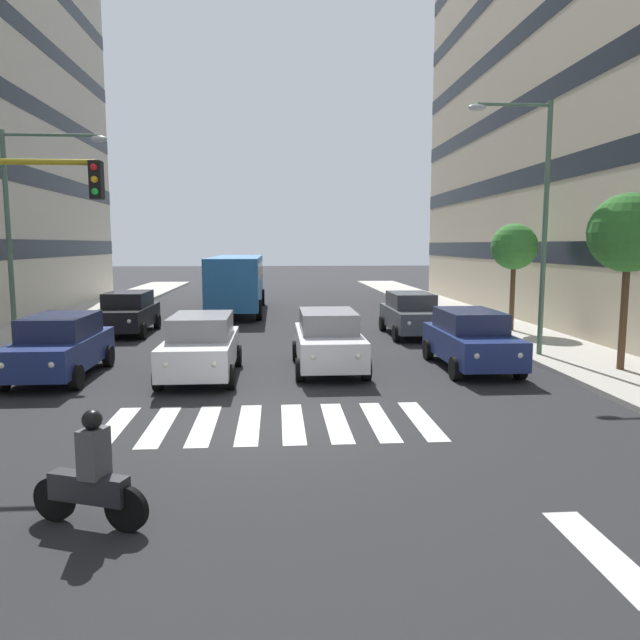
{
  "coord_description": "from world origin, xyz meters",
  "views": [
    {
      "loc": [
        -0.13,
        11.9,
        3.66
      ],
      "look_at": [
        -1.34,
        -4.4,
        1.57
      ],
      "focal_mm": 33.41,
      "sensor_mm": 36.0,
      "label": 1
    }
  ],
  "objects_px": {
    "bus_behind_traffic": "(237,278)",
    "street_lamp_left": "(534,205)",
    "street_tree_0": "(629,234)",
    "car_row2_1": "(128,312)",
    "street_tree_1": "(514,247)",
    "car_0": "(471,339)",
    "car_1": "(328,340)",
    "car_2": "(201,345)",
    "car_row2_0": "(411,314)",
    "motorcycle_with_rider": "(91,479)",
    "street_lamp_right": "(25,216)",
    "car_3": "(60,346)"
  },
  "relations": [
    {
      "from": "car_row2_1",
      "to": "street_tree_0",
      "type": "distance_m",
      "value": 18.38
    },
    {
      "from": "car_row2_1",
      "to": "street_tree_1",
      "type": "distance_m",
      "value": 16.0
    },
    {
      "from": "car_2",
      "to": "street_lamp_left",
      "type": "relative_size",
      "value": 0.56
    },
    {
      "from": "car_row2_1",
      "to": "car_2",
      "type": "bearing_deg",
      "value": 115.55
    },
    {
      "from": "car_0",
      "to": "car_2",
      "type": "xyz_separation_m",
      "value": [
        7.8,
        0.56,
        0.0
      ]
    },
    {
      "from": "car_0",
      "to": "car_1",
      "type": "xyz_separation_m",
      "value": [
        4.21,
        -0.16,
        0.0
      ]
    },
    {
      "from": "car_3",
      "to": "car_1",
      "type": "bearing_deg",
      "value": -176.16
    },
    {
      "from": "motorcycle_with_rider",
      "to": "street_lamp_right",
      "type": "distance_m",
      "value": 14.51
    },
    {
      "from": "car_2",
      "to": "car_row2_0",
      "type": "height_order",
      "value": "same"
    },
    {
      "from": "car_0",
      "to": "motorcycle_with_rider",
      "type": "height_order",
      "value": "car_0"
    },
    {
      "from": "car_1",
      "to": "car_row2_1",
      "type": "bearing_deg",
      "value": -45.19
    },
    {
      "from": "car_1",
      "to": "bus_behind_traffic",
      "type": "height_order",
      "value": "bus_behind_traffic"
    },
    {
      "from": "motorcycle_with_rider",
      "to": "street_lamp_right",
      "type": "relative_size",
      "value": 0.23
    },
    {
      "from": "car_row2_0",
      "to": "street_tree_1",
      "type": "xyz_separation_m",
      "value": [
        -4.25,
        -0.23,
        2.65
      ]
    },
    {
      "from": "car_row2_0",
      "to": "street_lamp_right",
      "type": "xyz_separation_m",
      "value": [
        13.55,
        3.09,
        3.69
      ]
    },
    {
      "from": "car_1",
      "to": "car_2",
      "type": "height_order",
      "value": "same"
    },
    {
      "from": "car_0",
      "to": "car_3",
      "type": "relative_size",
      "value": 1.0
    },
    {
      "from": "street_tree_1",
      "to": "street_lamp_left",
      "type": "bearing_deg",
      "value": 73.28
    },
    {
      "from": "car_1",
      "to": "car_row2_1",
      "type": "relative_size",
      "value": 1.0
    },
    {
      "from": "car_1",
      "to": "car_3",
      "type": "bearing_deg",
      "value": 3.84
    },
    {
      "from": "street_lamp_right",
      "to": "street_tree_0",
      "type": "bearing_deg",
      "value": 165.97
    },
    {
      "from": "car_1",
      "to": "street_tree_1",
      "type": "distance_m",
      "value": 10.77
    },
    {
      "from": "car_row2_0",
      "to": "street_tree_0",
      "type": "xyz_separation_m",
      "value": [
        -4.3,
        7.55,
        3.07
      ]
    },
    {
      "from": "car_0",
      "to": "street_lamp_left",
      "type": "xyz_separation_m",
      "value": [
        -2.34,
        -1.33,
        4.0
      ]
    },
    {
      "from": "car_0",
      "to": "motorcycle_with_rider",
      "type": "relative_size",
      "value": 2.73
    },
    {
      "from": "car_row2_1",
      "to": "street_tree_0",
      "type": "height_order",
      "value": "street_tree_0"
    },
    {
      "from": "bus_behind_traffic",
      "to": "street_lamp_left",
      "type": "distance_m",
      "value": 17.63
    },
    {
      "from": "car_2",
      "to": "bus_behind_traffic",
      "type": "bearing_deg",
      "value": -90.0
    },
    {
      "from": "car_2",
      "to": "bus_behind_traffic",
      "type": "distance_m",
      "value": 16.03
    },
    {
      "from": "car_2",
      "to": "street_tree_0",
      "type": "bearing_deg",
      "value": 177.39
    },
    {
      "from": "car_1",
      "to": "car_3",
      "type": "relative_size",
      "value": 1.0
    },
    {
      "from": "car_row2_0",
      "to": "car_3",
      "type": "bearing_deg",
      "value": 30.84
    },
    {
      "from": "car_1",
      "to": "motorcycle_with_rider",
      "type": "bearing_deg",
      "value": 67.62
    },
    {
      "from": "car_row2_0",
      "to": "car_2",
      "type": "bearing_deg",
      "value": 43.11
    },
    {
      "from": "motorcycle_with_rider",
      "to": "street_lamp_left",
      "type": "relative_size",
      "value": 0.21
    },
    {
      "from": "car_row2_1",
      "to": "street_tree_1",
      "type": "xyz_separation_m",
      "value": [
        -15.74,
        1.12,
        2.65
      ]
    },
    {
      "from": "car_0",
      "to": "car_2",
      "type": "relative_size",
      "value": 1.0
    },
    {
      "from": "car_row2_1",
      "to": "street_tree_1",
      "type": "relative_size",
      "value": 1.02
    },
    {
      "from": "street_tree_1",
      "to": "bus_behind_traffic",
      "type": "bearing_deg",
      "value": -36.72
    },
    {
      "from": "street_tree_0",
      "to": "street_tree_1",
      "type": "xyz_separation_m",
      "value": [
        0.05,
        -7.78,
        -0.42
      ]
    },
    {
      "from": "street_lamp_left",
      "to": "street_tree_0",
      "type": "distance_m",
      "value": 3.09
    },
    {
      "from": "street_lamp_left",
      "to": "street_tree_0",
      "type": "relative_size",
      "value": 1.6
    },
    {
      "from": "car_2",
      "to": "street_tree_0",
      "type": "height_order",
      "value": "street_tree_0"
    },
    {
      "from": "car_row2_1",
      "to": "street_tree_0",
      "type": "xyz_separation_m",
      "value": [
        -15.79,
        8.9,
        3.07
      ]
    },
    {
      "from": "street_lamp_left",
      "to": "street_tree_0",
      "type": "bearing_deg",
      "value": 124.2
    },
    {
      "from": "car_row2_0",
      "to": "street_tree_0",
      "type": "distance_m",
      "value": 9.21
    },
    {
      "from": "car_2",
      "to": "car_3",
      "type": "height_order",
      "value": "same"
    },
    {
      "from": "car_0",
      "to": "car_3",
      "type": "height_order",
      "value": "same"
    },
    {
      "from": "car_2",
      "to": "car_3",
      "type": "relative_size",
      "value": 1.0
    },
    {
      "from": "car_0",
      "to": "street_tree_0",
      "type": "relative_size",
      "value": 0.9
    }
  ]
}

